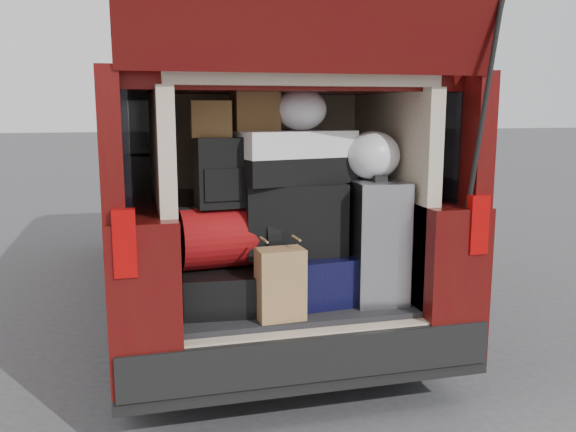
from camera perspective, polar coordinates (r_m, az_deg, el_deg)
The scene contains 15 objects.
ground at distance 3.50m, azimuth 0.67°, elevation -17.07°, with size 80.00×80.00×0.00m, color #3C3C3E.
minivan at distance 4.98m, azimuth -4.92°, elevation 2.10°, with size 1.90×5.35×2.77m.
load_floor at distance 3.63m, azimuth -0.48°, elevation -11.28°, with size 1.24×1.05×0.55m, color black.
black_hardshell at distance 3.31m, azimuth -6.50°, elevation -6.58°, with size 0.38×0.52×0.21m, color black.
navy_hardshell at distance 3.43m, azimuth 1.17°, elevation -5.43°, with size 0.49×0.60×0.26m, color black.
silver_roller at distance 3.41m, azimuth 8.09°, elevation -2.17°, with size 0.28×0.44×0.66m, color white.
kraft_bag at distance 3.06m, azimuth -0.72°, elevation -6.39°, with size 0.23×0.15×0.36m, color olive.
red_duffel at distance 3.27m, azimuth -5.80°, elevation -1.94°, with size 0.50×0.33×0.33m, color maroon.
black_soft_case at distance 3.33m, azimuth 0.50°, elevation -0.20°, with size 0.54×0.32×0.39m, color black.
backpack at distance 3.19m, azimuth -6.34°, elevation 4.06°, with size 0.26×0.16×0.37m, color black.
twotone_duffel at distance 3.31m, azimuth 0.54°, elevation 5.58°, with size 0.62×0.32×0.28m, color white.
grocery_sack_lower at distance 3.20m, azimuth -7.24°, elevation 9.00°, with size 0.20×0.17×0.19m, color brown.
grocery_sack_upper at distance 3.30m, azimuth -3.14°, elevation 10.03°, with size 0.24×0.19×0.24m, color brown.
plastic_bag_center at distance 3.31m, azimuth 1.19°, elevation 9.95°, with size 0.28×0.26×0.22m, color white.
plastic_bag_right at distance 3.36m, azimuth 7.91°, elevation 5.64°, with size 0.30×0.28×0.26m, color white.
Camera 1 is at (-0.82, -3.01, 1.60)m, focal length 38.00 mm.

